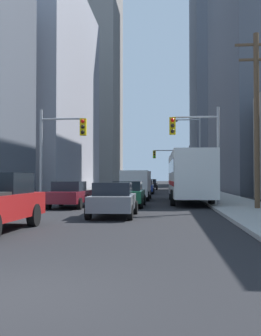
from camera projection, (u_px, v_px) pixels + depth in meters
name	position (u px, v px, depth m)	size (l,w,h in m)	color
ground_plane	(3.00, 299.00, 5.68)	(400.00, 400.00, 0.00)	black
sidewalk_left	(102.00, 189.00, 56.07)	(3.70, 160.00, 0.15)	#9E9E99
sidewalk_right	(198.00, 190.00, 54.87)	(3.70, 160.00, 0.15)	#9E9E99
city_bus	(189.00, 175.00, 27.65)	(2.75, 11.55, 3.40)	silver
cargo_van_white	(136.00, 183.00, 30.83)	(2.16, 5.23, 2.26)	white
sedan_grey	(113.00, 199.00, 17.61)	(1.95, 4.25, 1.52)	slate
sedan_maroon	(70.00, 194.00, 23.05)	(1.95, 4.24, 1.52)	maroon
sedan_green	(128.00, 194.00, 23.63)	(1.95, 4.20, 1.52)	#195938
sedan_blue	(145.00, 187.00, 42.40)	(1.95, 4.21, 1.52)	navy
sedan_black	(151.00, 184.00, 58.46)	(1.95, 4.23, 1.52)	black
traffic_signal_near_left	(60.00, 141.00, 24.75)	(2.95, 0.44, 6.00)	gray
traffic_signal_near_right	(197.00, 140.00, 24.00)	(3.02, 0.44, 6.00)	gray
traffic_signal_far_right	(173.00, 160.00, 53.25)	(4.98, 0.44, 6.00)	gray
utility_pole_right	(257.00, 116.00, 20.88)	(2.20, 0.28, 9.36)	brown
street_lamp_right	(195.00, 148.00, 38.04)	(2.73, 0.32, 7.50)	gray
building_left_mid_office	(32.00, 91.00, 54.68)	(14.24, 26.28, 27.19)	#93939E
building_left_far_tower	(70.00, 80.00, 98.63)	(24.46, 19.67, 52.17)	gray
building_right_far_highrise	(233.00, 46.00, 96.81)	(19.39, 26.77, 67.86)	#4C515B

